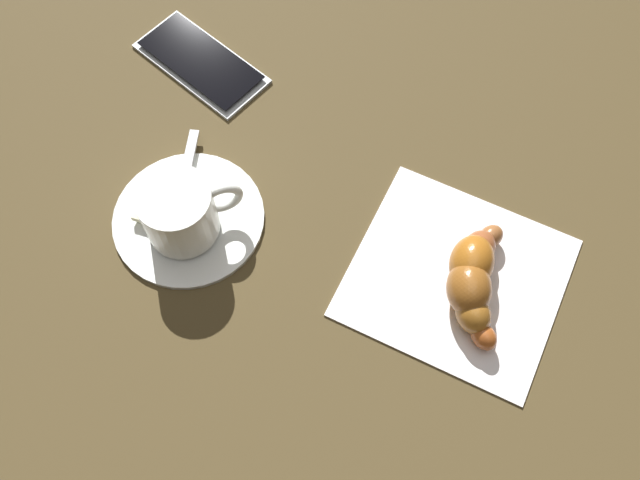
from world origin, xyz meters
The scene contains 8 objects.
ground_plane centered at (0.00, 0.00, 0.00)m, with size 1.80×1.80×0.00m, color #47391F.
saucer centered at (0.14, 0.03, 0.00)m, with size 0.14×0.14×0.01m, color white.
espresso_cup centered at (0.14, 0.04, 0.04)m, with size 0.08×0.07×0.06m.
teaspoon centered at (0.15, 0.02, 0.01)m, with size 0.04×0.12×0.01m.
sugar_packet centered at (0.18, 0.02, 0.01)m, with size 0.06×0.02×0.01m, color beige.
napkin centered at (-0.11, 0.01, 0.00)m, with size 0.18×0.17×0.00m, color white.
croissant centered at (-0.12, 0.01, 0.02)m, with size 0.06×0.12×0.04m.
cell_phone centered at (0.20, -0.14, 0.00)m, with size 0.15×0.12×0.01m.
Camera 1 is at (-0.06, 0.27, 0.57)m, focal length 38.87 mm.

